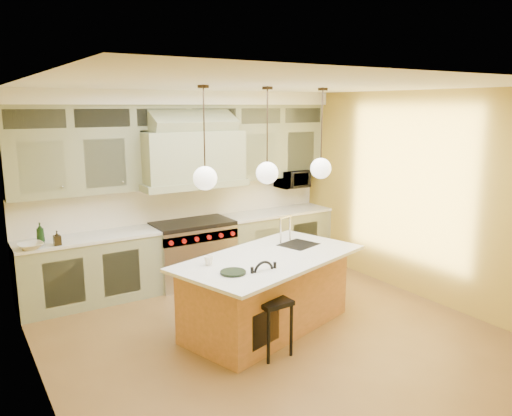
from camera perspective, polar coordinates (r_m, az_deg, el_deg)
floor at (r=6.17m, az=1.62°, el=-14.19°), size 5.00×5.00×0.00m
ceiling at (r=5.56m, az=1.80°, el=13.82°), size 5.00×5.00×0.00m
wall_back at (r=7.86m, az=-8.50°, el=2.45°), size 5.00×0.00×5.00m
wall_front at (r=3.95m, az=22.51°, el=-7.57°), size 5.00×0.00×5.00m
wall_left at (r=4.81m, az=-23.94°, el=-4.30°), size 0.00×5.00×5.00m
wall_right at (r=7.36m, az=18.11°, el=1.37°), size 0.00×5.00×5.00m
back_cabinetry at (r=7.62m, az=-7.68°, el=2.03°), size 5.00×0.77×2.90m
range at (r=7.75m, az=-7.22°, el=-4.96°), size 1.20×0.74×0.96m
kitchen_island at (r=6.16m, az=1.26°, el=-9.43°), size 2.58×1.85×1.35m
counter_stool at (r=5.51m, az=1.64°, el=-10.85°), size 0.37×0.37×1.03m
microwave at (r=8.61m, az=4.17°, el=3.34°), size 0.54×0.37×0.30m
oil_bottle_a at (r=7.02m, az=-23.43°, el=-2.63°), size 0.11×0.11×0.27m
oil_bottle_b at (r=6.84m, az=-21.78°, el=-3.21°), size 0.09×0.09×0.19m
fruit_bowl at (r=6.81m, az=-24.38°, el=-3.99°), size 0.32×0.32×0.07m
cup at (r=5.68m, az=-5.42°, el=-6.01°), size 0.12×0.12×0.10m
pendant_left at (r=5.40m, az=-5.84°, el=3.72°), size 0.26×0.26×1.11m
pendant_center at (r=5.80m, az=1.28°, el=4.31°), size 0.26×0.26×1.11m
pendant_right at (r=6.27m, az=7.42°, el=4.78°), size 0.26×0.26×1.11m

